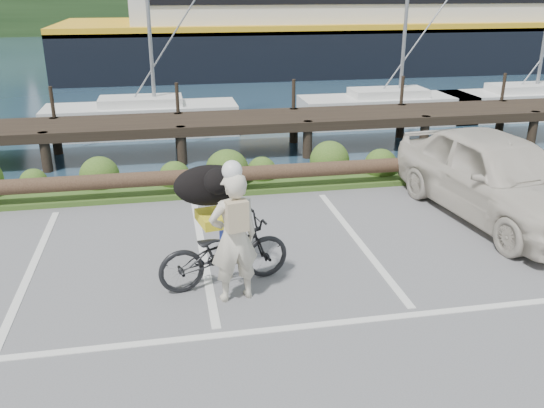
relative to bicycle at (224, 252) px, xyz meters
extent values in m
plane|color=#5B5B5E|center=(-0.24, -0.91, -0.50)|extent=(72.00, 72.00, 0.00)
plane|color=#1C3244|center=(-0.24, 47.09, -1.70)|extent=(160.00, 160.00, 0.00)
cube|color=#3D5B21|center=(-0.24, 4.39, -0.45)|extent=(34.00, 1.60, 0.10)
imported|color=black|center=(0.00, 0.00, 0.00)|extent=(2.00, 1.03, 1.00)
imported|color=beige|center=(0.09, -0.43, 0.41)|extent=(0.73, 0.56, 1.81)
ellipsoid|color=black|center=(-0.12, 0.60, 0.80)|extent=(0.71, 1.13, 0.61)
imported|color=beige|center=(5.14, 1.65, 0.29)|extent=(2.40, 4.83, 1.58)
camera|label=1|loc=(-0.71, -7.34, 3.52)|focal=38.00mm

